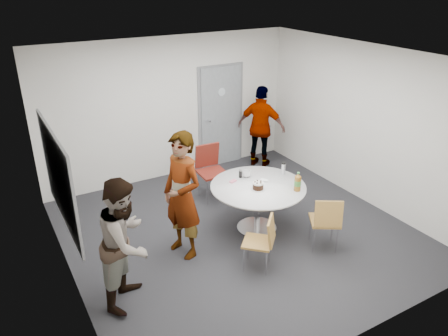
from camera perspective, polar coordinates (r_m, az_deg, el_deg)
floor at (r=6.94m, az=1.83°, el=-8.30°), size 5.00×5.00×0.00m
ceiling at (r=5.94m, az=2.18°, el=14.20°), size 5.00×5.00×0.00m
wall_back at (r=8.42m, az=-7.09°, el=7.66°), size 5.00×0.00×5.00m
wall_left at (r=5.53m, az=-20.63°, el=-3.00°), size 0.00×5.00×5.00m
wall_right at (r=7.85m, az=17.76°, el=5.43°), size 0.00×5.00×5.00m
wall_front at (r=4.63m, az=18.71°, el=-8.31°), size 5.00×0.00×5.00m
door at (r=8.96m, az=-0.44°, el=6.72°), size 1.02×0.17×2.12m
whiteboard at (r=5.67m, az=-20.77°, el=-1.20°), size 0.04×1.90×1.25m
table at (r=6.72m, az=4.65°, el=-3.08°), size 1.46×1.46×1.06m
chair_near_left at (r=5.94m, az=5.16°, el=-9.14°), size 0.55×0.55×0.79m
chair_near_right at (r=6.42m, az=13.21°, el=-6.49°), size 0.57×0.59×0.86m
chair_far at (r=7.71m, az=-1.83°, el=0.30°), size 0.49×0.53×0.98m
person_main at (r=6.04m, az=-5.47°, el=-3.65°), size 0.61×0.77×1.84m
person_left at (r=5.36m, az=-12.72°, el=-9.39°), size 0.99×1.02×1.65m
person_right at (r=8.92m, az=4.89°, el=5.32°), size 0.92×1.04×1.69m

